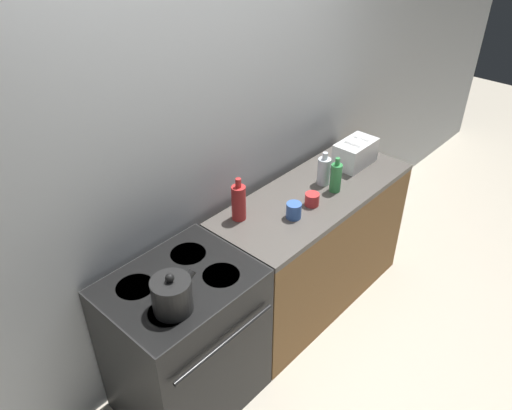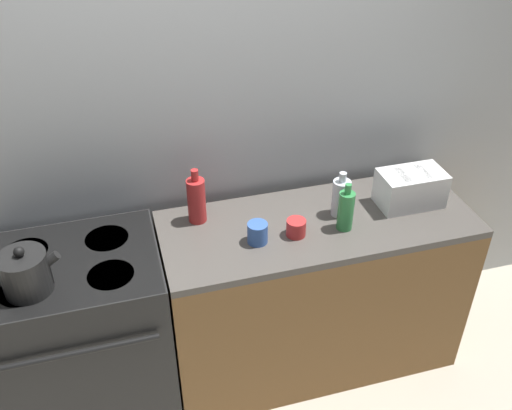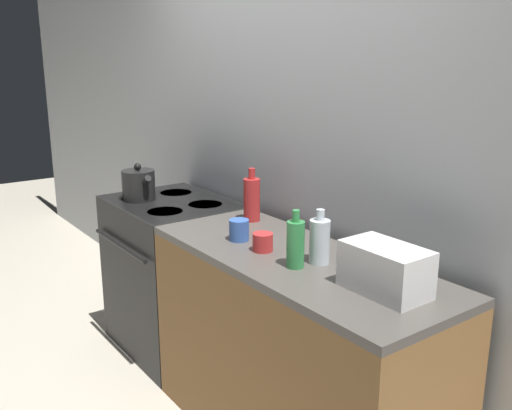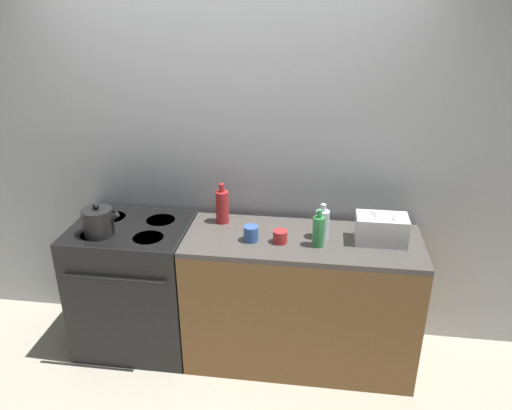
{
  "view_description": "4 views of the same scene",
  "coord_description": "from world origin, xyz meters",
  "px_view_note": "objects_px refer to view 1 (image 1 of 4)",
  "views": [
    {
      "loc": [
        -1.72,
        -1.24,
        2.64
      ],
      "look_at": [
        0.02,
        0.35,
        1.04
      ],
      "focal_mm": 35.0,
      "sensor_mm": 36.0,
      "label": 1
    },
    {
      "loc": [
        -0.34,
        -1.69,
        2.5
      ],
      "look_at": [
        0.24,
        0.36,
        1.02
      ],
      "focal_mm": 40.0,
      "sensor_mm": 36.0,
      "label": 2
    },
    {
      "loc": [
        2.26,
        -1.18,
        1.75
      ],
      "look_at": [
        0.19,
        0.33,
        1.06
      ],
      "focal_mm": 40.0,
      "sensor_mm": 36.0,
      "label": 3
    },
    {
      "loc": [
        0.61,
        -2.48,
        2.38
      ],
      "look_at": [
        0.22,
        0.39,
        1.09
      ],
      "focal_mm": 35.0,
      "sensor_mm": 36.0,
      "label": 4
    }
  ],
  "objects_px": {
    "stove": "(186,341)",
    "cup_red": "(312,199)",
    "cup_blue": "(294,211)",
    "bottle_green": "(336,177)",
    "toaster": "(355,153)",
    "bottle_red": "(239,202)",
    "kettle": "(172,295)",
    "bottle_clear": "(324,171)"
  },
  "relations": [
    {
      "from": "toaster",
      "to": "bottle_green",
      "type": "distance_m",
      "value": 0.39
    },
    {
      "from": "bottle_green",
      "to": "cup_red",
      "type": "distance_m",
      "value": 0.24
    },
    {
      "from": "cup_red",
      "to": "cup_blue",
      "type": "bearing_deg",
      "value": -179.76
    },
    {
      "from": "kettle",
      "to": "bottle_red",
      "type": "bearing_deg",
      "value": 21.0
    },
    {
      "from": "bottle_clear",
      "to": "bottle_green",
      "type": "distance_m",
      "value": 0.11
    },
    {
      "from": "toaster",
      "to": "bottle_clear",
      "type": "xyz_separation_m",
      "value": [
        -0.36,
        0.01,
        0.01
      ]
    },
    {
      "from": "bottle_red",
      "to": "cup_blue",
      "type": "xyz_separation_m",
      "value": [
        0.22,
        -0.23,
        -0.07
      ]
    },
    {
      "from": "toaster",
      "to": "cup_blue",
      "type": "height_order",
      "value": "toaster"
    },
    {
      "from": "kettle",
      "to": "bottle_red",
      "type": "distance_m",
      "value": 0.79
    },
    {
      "from": "kettle",
      "to": "bottle_green",
      "type": "height_order",
      "value": "bottle_green"
    },
    {
      "from": "cup_red",
      "to": "stove",
      "type": "bearing_deg",
      "value": 175.38
    },
    {
      "from": "bottle_red",
      "to": "kettle",
      "type": "bearing_deg",
      "value": -159.0
    },
    {
      "from": "toaster",
      "to": "bottle_red",
      "type": "height_order",
      "value": "bottle_red"
    },
    {
      "from": "bottle_green",
      "to": "kettle",
      "type": "bearing_deg",
      "value": -178.34
    },
    {
      "from": "toaster",
      "to": "cup_red",
      "type": "xyz_separation_m",
      "value": [
        -0.61,
        -0.09,
        -0.05
      ]
    },
    {
      "from": "kettle",
      "to": "cup_blue",
      "type": "bearing_deg",
      "value": 2.94
    },
    {
      "from": "bottle_red",
      "to": "cup_blue",
      "type": "distance_m",
      "value": 0.33
    },
    {
      "from": "bottle_green",
      "to": "cup_blue",
      "type": "relative_size",
      "value": 2.43
    },
    {
      "from": "bottle_red",
      "to": "cup_red",
      "type": "height_order",
      "value": "bottle_red"
    },
    {
      "from": "bottle_clear",
      "to": "cup_red",
      "type": "distance_m",
      "value": 0.28
    },
    {
      "from": "bottle_red",
      "to": "toaster",
      "type": "bearing_deg",
      "value": -8.02
    },
    {
      "from": "stove",
      "to": "cup_red",
      "type": "distance_m",
      "value": 1.12
    },
    {
      "from": "bottle_clear",
      "to": "cup_blue",
      "type": "relative_size",
      "value": 2.33
    },
    {
      "from": "bottle_clear",
      "to": "bottle_green",
      "type": "height_order",
      "value": "bottle_green"
    },
    {
      "from": "bottle_green",
      "to": "cup_blue",
      "type": "bearing_deg",
      "value": 178.67
    },
    {
      "from": "kettle",
      "to": "bottle_green",
      "type": "bearing_deg",
      "value": 1.66
    },
    {
      "from": "stove",
      "to": "bottle_clear",
      "type": "bearing_deg",
      "value": 0.82
    },
    {
      "from": "bottle_green",
      "to": "cup_blue",
      "type": "height_order",
      "value": "bottle_green"
    },
    {
      "from": "toaster",
      "to": "cup_red",
      "type": "bearing_deg",
      "value": -171.66
    },
    {
      "from": "stove",
      "to": "bottle_green",
      "type": "bearing_deg",
      "value": -4.24
    },
    {
      "from": "kettle",
      "to": "bottle_clear",
      "type": "bearing_deg",
      "value": 6.1
    },
    {
      "from": "cup_red",
      "to": "bottle_green",
      "type": "bearing_deg",
      "value": -2.56
    },
    {
      "from": "bottle_green",
      "to": "cup_red",
      "type": "bearing_deg",
      "value": 177.44
    },
    {
      "from": "bottle_red",
      "to": "cup_red",
      "type": "bearing_deg",
      "value": -29.85
    },
    {
      "from": "bottle_green",
      "to": "bottle_red",
      "type": "bearing_deg",
      "value": 159.11
    },
    {
      "from": "kettle",
      "to": "bottle_clear",
      "type": "xyz_separation_m",
      "value": [
        1.39,
        0.15,
        0.01
      ]
    },
    {
      "from": "cup_red",
      "to": "cup_blue",
      "type": "height_order",
      "value": "cup_blue"
    },
    {
      "from": "cup_blue",
      "to": "bottle_green",
      "type": "bearing_deg",
      "value": -1.33
    },
    {
      "from": "bottle_clear",
      "to": "cup_blue",
      "type": "xyz_separation_m",
      "value": [
        -0.43,
        -0.1,
        -0.05
      ]
    },
    {
      "from": "stove",
      "to": "bottle_green",
      "type": "distance_m",
      "value": 1.35
    },
    {
      "from": "stove",
      "to": "bottle_clear",
      "type": "height_order",
      "value": "bottle_clear"
    },
    {
      "from": "stove",
      "to": "bottle_green",
      "type": "xyz_separation_m",
      "value": [
        1.23,
        -0.09,
        0.55
      ]
    }
  ]
}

